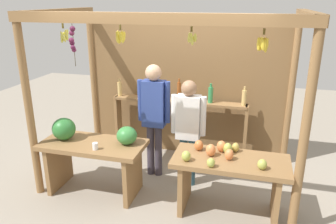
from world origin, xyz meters
The scene contains 7 objects.
ground_plane centered at (0.00, 0.00, 0.00)m, with size 12.00×12.00×0.00m, color gray.
market_stall centered at (0.00, 0.43, 1.38)m, with size 3.41×1.87×2.40m.
fruit_counter_left centered at (-0.93, -0.65, 0.64)m, with size 1.38×0.64×1.03m.
fruit_counter_right centered at (0.89, -0.66, 0.56)m, with size 1.38×0.64×0.88m.
bottle_shelf_unit centered at (-0.05, 0.66, 0.79)m, with size 2.19×0.22×1.35m.
vendor_man centered at (-0.26, 0.01, 1.02)m, with size 0.48×0.23×1.68m.
vendor_woman centered at (0.28, -0.14, 0.91)m, with size 0.48×0.21×1.53m.
Camera 1 is at (1.11, -4.28, 2.54)m, focal length 35.52 mm.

